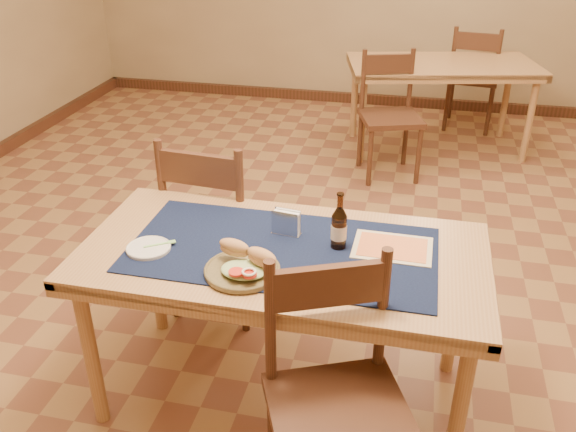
% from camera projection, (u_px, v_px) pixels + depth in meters
% --- Properties ---
extents(room, '(6.04, 7.04, 2.84)m').
position_uv_depth(room, '(322.00, 39.00, 2.78)').
color(room, olive).
rests_on(room, ground).
extents(main_table, '(1.60, 0.80, 0.75)m').
position_uv_depth(main_table, '(283.00, 268.00, 2.44)').
color(main_table, '#A67D4E').
rests_on(main_table, ground).
extents(placemat, '(1.20, 0.60, 0.01)m').
position_uv_depth(placemat, '(282.00, 249.00, 2.40)').
color(placemat, '#101C3C').
rests_on(placemat, main_table).
extents(baseboard, '(6.00, 7.00, 0.10)m').
position_uv_depth(baseboard, '(315.00, 284.00, 3.42)').
color(baseboard, '#472619').
rests_on(baseboard, ground).
extents(back_table, '(1.64, 1.08, 0.75)m').
position_uv_depth(back_table, '(442.00, 73.00, 5.02)').
color(back_table, '#A67D4E').
rests_on(back_table, ground).
extents(chair_main_far, '(0.50, 0.50, 1.00)m').
position_uv_depth(chair_main_far, '(217.00, 222.00, 3.08)').
color(chair_main_far, '#472619').
rests_on(chair_main_far, ground).
extents(chair_main_near, '(0.60, 0.60, 0.98)m').
position_uv_depth(chair_main_near, '(337.00, 401.00, 2.02)').
color(chair_main_near, '#472619').
rests_on(chair_main_near, ground).
extents(chair_back_near, '(0.55, 0.55, 0.94)m').
position_uv_depth(chair_back_near, '(390.00, 113.00, 4.65)').
color(chair_back_near, '#472619').
rests_on(chair_back_near, ground).
extents(chair_back_far, '(0.49, 0.49, 0.95)m').
position_uv_depth(chair_back_far, '(473.00, 76.00, 5.55)').
color(chair_back_far, '#472619').
rests_on(chair_back_far, ground).
extents(sandwich_plate, '(0.29, 0.28, 0.11)m').
position_uv_depth(sandwich_plate, '(244.00, 266.00, 2.23)').
color(sandwich_plate, brown).
rests_on(sandwich_plate, placemat).
extents(side_plate, '(0.17, 0.17, 0.01)m').
position_uv_depth(side_plate, '(148.00, 248.00, 2.39)').
color(side_plate, silver).
rests_on(side_plate, placemat).
extents(fork, '(0.11, 0.08, 0.00)m').
position_uv_depth(fork, '(162.00, 244.00, 2.40)').
color(fork, '#8FDA77').
rests_on(fork, side_plate).
extents(beer_bottle, '(0.06, 0.06, 0.24)m').
position_uv_depth(beer_bottle, '(339.00, 227.00, 2.37)').
color(beer_bottle, '#47240C').
rests_on(beer_bottle, placemat).
extents(napkin_holder, '(0.12, 0.06, 0.11)m').
position_uv_depth(napkin_holder, '(286.00, 223.00, 2.48)').
color(napkin_holder, silver).
rests_on(napkin_holder, placemat).
extents(menu_card, '(0.31, 0.23, 0.01)m').
position_uv_depth(menu_card, '(392.00, 247.00, 2.40)').
color(menu_card, beige).
rests_on(menu_card, placemat).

